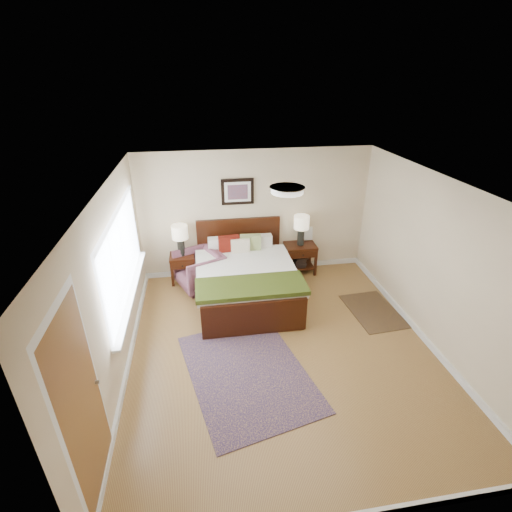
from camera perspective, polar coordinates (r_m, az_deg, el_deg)
name	(u,v)px	position (r m, az deg, el deg)	size (l,w,h in m)	color
floor	(281,347)	(5.82, 3.88, -13.80)	(5.00, 5.00, 0.00)	olive
back_wall	(256,214)	(7.34, -0.06, 6.54)	(4.50, 0.04, 2.50)	beige
front_wall	(355,433)	(3.28, 15.05, -24.84)	(4.50, 0.04, 2.50)	beige
left_wall	(113,289)	(5.13, -21.10, -4.79)	(0.04, 5.00, 2.50)	beige
right_wall	(435,264)	(5.99, 25.77, -1.09)	(0.04, 5.00, 2.50)	beige
ceiling	(287,187)	(4.62, 4.84, 10.56)	(4.50, 5.00, 0.02)	white
window	(125,256)	(5.66, -19.55, -0.02)	(0.11, 2.72, 1.32)	silver
door	(83,408)	(3.90, -25.08, -20.45)	(0.06, 1.00, 2.18)	silver
ceil_fixture	(287,190)	(4.63, 4.82, 10.15)	(0.44, 0.44, 0.08)	white
bed	(245,273)	(6.63, -1.63, -2.57)	(1.78, 2.16, 1.16)	#361708
wall_art	(238,192)	(7.12, -2.85, 9.85)	(0.62, 0.05, 0.50)	black
nightstand_left	(183,261)	(7.36, -11.24, -0.77)	(0.48, 0.43, 0.57)	#361708
nightstand_right	(300,256)	(7.64, 6.76, 0.04)	(0.62, 0.47, 0.62)	#361708
lamp_left	(180,235)	(7.16, -11.61, 3.13)	(0.30, 0.30, 0.61)	black
lamp_right	(301,225)	(7.38, 7.00, 4.69)	(0.30, 0.30, 0.61)	black
armchair	(199,270)	(7.15, -8.69, -2.14)	(0.78, 0.81, 0.73)	brown
rug_persian	(247,372)	(5.42, -1.37, -17.36)	(1.52, 2.15, 0.01)	#0D0B39
rug_navy	(373,311)	(6.87, 17.60, -8.04)	(0.78, 1.17, 0.01)	black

